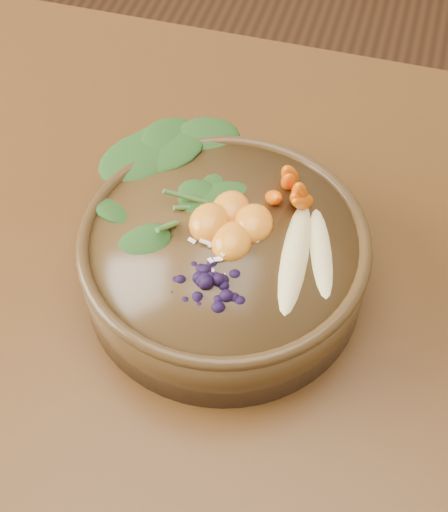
{
  "coord_description": "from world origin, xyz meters",
  "views": [
    {
      "loc": [
        0.15,
        -0.4,
        1.37
      ],
      "look_at": [
        0.03,
        0.02,
        0.8
      ],
      "focal_mm": 50.0,
      "sensor_mm": 36.0,
      "label": 1
    }
  ],
  "objects_px": {
    "stoneware_bowl": "(224,262)",
    "dining_table": "(194,340)",
    "kale_heap": "(198,171)",
    "blueberry_pile": "(209,274)",
    "banana_halves": "(309,245)",
    "carrot_cluster": "(297,166)",
    "mandarin_cluster": "(231,215)"
  },
  "relations": [
    {
      "from": "stoneware_bowl",
      "to": "mandarin_cluster",
      "type": "distance_m",
      "value": 0.06
    },
    {
      "from": "kale_heap",
      "to": "mandarin_cluster",
      "type": "xyz_separation_m",
      "value": [
        0.05,
        -0.04,
        -0.01
      ]
    },
    {
      "from": "kale_heap",
      "to": "blueberry_pile",
      "type": "height_order",
      "value": "kale_heap"
    },
    {
      "from": "stoneware_bowl",
      "to": "kale_heap",
      "type": "xyz_separation_m",
      "value": [
        -0.04,
        0.06,
        0.06
      ]
    },
    {
      "from": "kale_heap",
      "to": "banana_halves",
      "type": "bearing_deg",
      "value": -23.96
    },
    {
      "from": "kale_heap",
      "to": "blueberry_pile",
      "type": "distance_m",
      "value": 0.13
    },
    {
      "from": "dining_table",
      "to": "banana_halves",
      "type": "height_order",
      "value": "banana_halves"
    },
    {
      "from": "banana_halves",
      "to": "blueberry_pile",
      "type": "relative_size",
      "value": 1.22
    },
    {
      "from": "dining_table",
      "to": "stoneware_bowl",
      "type": "distance_m",
      "value": 0.14
    },
    {
      "from": "mandarin_cluster",
      "to": "carrot_cluster",
      "type": "bearing_deg",
      "value": 49.78
    },
    {
      "from": "dining_table",
      "to": "kale_heap",
      "type": "bearing_deg",
      "value": 99.86
    },
    {
      "from": "carrot_cluster",
      "to": "blueberry_pile",
      "type": "relative_size",
      "value": 0.6
    },
    {
      "from": "carrot_cluster",
      "to": "dining_table",
      "type": "bearing_deg",
      "value": -129.05
    },
    {
      "from": "stoneware_bowl",
      "to": "kale_heap",
      "type": "relative_size",
      "value": 1.53
    },
    {
      "from": "carrot_cluster",
      "to": "banana_halves",
      "type": "bearing_deg",
      "value": -66.94
    },
    {
      "from": "carrot_cluster",
      "to": "stoneware_bowl",
      "type": "bearing_deg",
      "value": -123.69
    },
    {
      "from": "carrot_cluster",
      "to": "mandarin_cluster",
      "type": "relative_size",
      "value": 0.87
    },
    {
      "from": "banana_halves",
      "to": "carrot_cluster",
      "type": "bearing_deg",
      "value": 113.06
    },
    {
      "from": "dining_table",
      "to": "mandarin_cluster",
      "type": "bearing_deg",
      "value": 51.68
    },
    {
      "from": "dining_table",
      "to": "kale_heap",
      "type": "height_order",
      "value": "kale_heap"
    },
    {
      "from": "banana_halves",
      "to": "mandarin_cluster",
      "type": "bearing_deg",
      "value": 170.25
    },
    {
      "from": "stoneware_bowl",
      "to": "mandarin_cluster",
      "type": "xyz_separation_m",
      "value": [
        0.0,
        0.02,
        0.05
      ]
    },
    {
      "from": "dining_table",
      "to": "blueberry_pile",
      "type": "bearing_deg",
      "value": -48.72
    },
    {
      "from": "blueberry_pile",
      "to": "dining_table",
      "type": "bearing_deg",
      "value": 131.28
    },
    {
      "from": "stoneware_bowl",
      "to": "mandarin_cluster",
      "type": "relative_size",
      "value": 3.15
    },
    {
      "from": "stoneware_bowl",
      "to": "blueberry_pile",
      "type": "relative_size",
      "value": 2.16
    },
    {
      "from": "stoneware_bowl",
      "to": "kale_heap",
      "type": "height_order",
      "value": "kale_heap"
    },
    {
      "from": "mandarin_cluster",
      "to": "blueberry_pile",
      "type": "height_order",
      "value": "blueberry_pile"
    },
    {
      "from": "kale_heap",
      "to": "blueberry_pile",
      "type": "xyz_separation_m",
      "value": [
        0.05,
        -0.12,
        -0.0
      ]
    },
    {
      "from": "stoneware_bowl",
      "to": "dining_table",
      "type": "bearing_deg",
      "value": -142.86
    },
    {
      "from": "kale_heap",
      "to": "mandarin_cluster",
      "type": "relative_size",
      "value": 2.07
    },
    {
      "from": "kale_heap",
      "to": "mandarin_cluster",
      "type": "bearing_deg",
      "value": -42.2
    }
  ]
}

